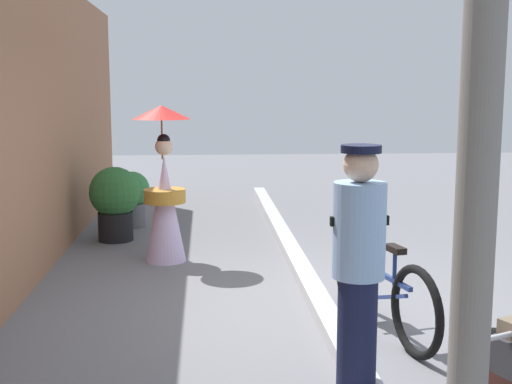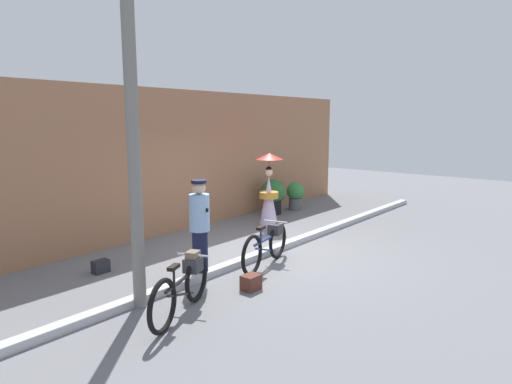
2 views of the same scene
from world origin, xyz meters
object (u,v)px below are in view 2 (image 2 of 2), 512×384
Objects in this scene: person_with_parasol at (269,191)px; backpack_spare at (251,282)px; person_officer at (200,226)px; utility_pole at (133,139)px; backpack_on_pavement at (101,266)px; bicycle_near_officer at (267,244)px; potted_plant_by_door at (274,194)px; potted_plant_small at (296,194)px; bicycle_far_side at (183,285)px.

backpack_spare is at bearing -145.69° from person_with_parasol.
person_officer is 2.04m from utility_pole.
backpack_on_pavement is 2.89m from utility_pole.
utility_pole is at bearing 173.88° from bicycle_near_officer.
potted_plant_small is at bearing -7.89° from potted_plant_by_door.
backpack_spare is (1.09, -2.54, 0.01)m from backpack_on_pavement.
potted_plant_small is 0.17× the size of utility_pole.
utility_pole is at bearing 151.31° from backpack_spare.
person_officer is at bearing -58.17° from backpack_on_pavement.
person_officer is 2.03× the size of potted_plant_small.
potted_plant_by_door is at bearing 26.55° from bicycle_far_side.
utility_pole reaches higher than person_with_parasol.
backpack_on_pavement is at bearing -175.62° from potted_plant_small.
bicycle_near_officer is 2.39m from bicycle_far_side.
backpack_spare is (-4.79, -3.19, -0.44)m from potted_plant_by_door.
person_with_parasol is 2.20m from potted_plant_small.
potted_plant_by_door reaches higher than bicycle_near_officer.
person_officer is at bearing -156.17° from potted_plant_by_door.
bicycle_near_officer reaches higher than backpack_spare.
bicycle_near_officer is at bearing -151.33° from potted_plant_small.
person_with_parasol reaches higher than potted_plant_small.
bicycle_near_officer is 1.78× the size of potted_plant_by_door.
backpack_on_pavement is (-6.79, -0.52, -0.35)m from potted_plant_small.
potted_plant_small is 2.94× the size of backpack_on_pavement.
potted_plant_by_door reaches higher than backpack_spare.
person_with_parasol reaches higher than bicycle_far_side.
bicycle_near_officer is at bearing 26.50° from backpack_spare.
person_officer reaches higher than bicycle_far_side.
utility_pole reaches higher than backpack_on_pavement.
bicycle_far_side is at bearing -153.45° from potted_plant_by_door.
potted_plant_by_door is 6.97m from utility_pole.
backpack_spare reaches higher than backpack_on_pavement.
backpack_spare is (-5.70, -3.06, -0.34)m from potted_plant_small.
person_officer is 1.68× the size of potted_plant_by_door.
bicycle_far_side is at bearing -94.17° from backpack_on_pavement.
backpack_spare is at bearing -28.69° from utility_pole.
utility_pole reaches higher than bicycle_far_side.
potted_plant_small is at bearing 17.26° from utility_pole.
person_with_parasol is at bearing 25.25° from bicycle_far_side.
potted_plant_small is 7.79m from utility_pole.
potted_plant_small is (6.96, 2.90, 0.05)m from bicycle_far_side.
person_officer reaches higher than bicycle_near_officer.
potted_plant_small is (2.08, 0.59, -0.40)m from person_with_parasol.
backpack_on_pavement is at bearing -173.72° from potted_plant_by_door.
utility_pole is (-0.42, -1.72, 2.28)m from backpack_on_pavement.
backpack_spare is at bearing -7.59° from bicycle_far_side.
potted_plant_by_door is at bearing 172.11° from potted_plant_small.
potted_plant_by_door reaches higher than potted_plant_small.
person_officer is at bearing 37.01° from bicycle_far_side.
person_with_parasol is (4.88, 2.30, 0.46)m from bicycle_far_side.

